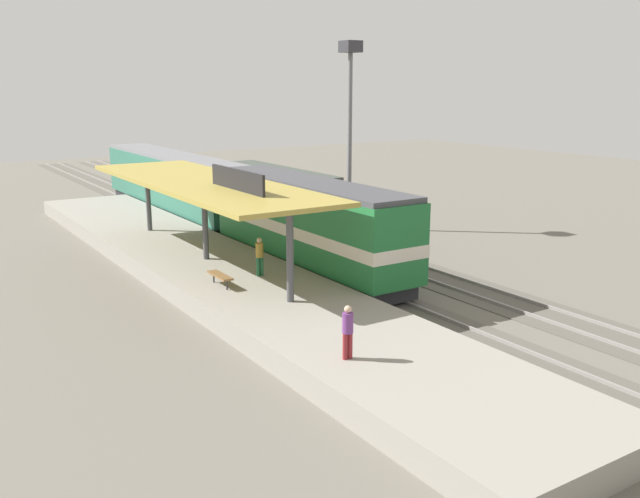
% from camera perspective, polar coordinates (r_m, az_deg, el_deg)
% --- Properties ---
extents(ground_plane, '(120.00, 120.00, 0.00)m').
position_cam_1_polar(ground_plane, '(37.02, 0.08, -0.80)').
color(ground_plane, '#666056').
extents(track_near, '(3.20, 110.00, 0.16)m').
position_cam_1_polar(track_near, '(36.00, -2.59, -1.18)').
color(track_near, '#565249').
rests_on(track_near, ground).
extents(track_far, '(3.20, 110.00, 0.16)m').
position_cam_1_polar(track_far, '(38.45, 3.34, -0.24)').
color(track_far, '#565249').
rests_on(track_far, ground).
extents(platform, '(6.00, 44.00, 0.90)m').
position_cam_1_polar(platform, '(33.89, -9.33, -1.54)').
color(platform, gray).
rests_on(platform, ground).
extents(station_canopy, '(5.20, 18.00, 4.70)m').
position_cam_1_polar(station_canopy, '(33.00, -9.53, 5.29)').
color(station_canopy, '#47474C').
rests_on(station_canopy, platform).
extents(platform_bench, '(0.44, 1.70, 0.50)m').
position_cam_1_polar(platform_bench, '(29.04, -8.25, -2.21)').
color(platform_bench, '#333338').
rests_on(platform_bench, platform).
extents(locomotive, '(2.93, 14.43, 4.44)m').
position_cam_1_polar(locomotive, '(33.85, -0.98, 2.03)').
color(locomotive, '#28282D').
rests_on(locomotive, track_near).
extents(passenger_carriage_single, '(2.90, 20.00, 4.24)m').
position_cam_1_polar(passenger_carriage_single, '(49.86, -12.03, 5.31)').
color(passenger_carriage_single, '#28282D').
rests_on(passenger_carriage_single, track_near).
extents(freight_car, '(2.80, 12.00, 3.54)m').
position_cam_1_polar(freight_car, '(45.90, -3.63, 4.47)').
color(freight_car, '#28282D').
rests_on(freight_car, track_far).
extents(light_mast, '(1.10, 1.10, 11.70)m').
position_cam_1_polar(light_mast, '(43.82, 2.50, 12.50)').
color(light_mast, slate).
rests_on(light_mast, ground).
extents(person_waiting, '(0.34, 0.34, 1.71)m').
position_cam_1_polar(person_waiting, '(30.30, -5.01, -0.46)').
color(person_waiting, '#23603D').
rests_on(person_waiting, platform).
extents(person_walking, '(0.34, 0.34, 1.71)m').
position_cam_1_polar(person_walking, '(21.13, 2.30, -6.64)').
color(person_walking, maroon).
rests_on(person_walking, platform).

